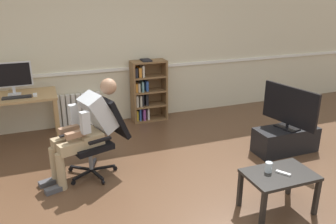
# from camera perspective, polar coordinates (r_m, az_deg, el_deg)

# --- Properties ---
(ground_plane) EXTENTS (18.00, 18.00, 0.00)m
(ground_plane) POSITION_cam_1_polar(r_m,az_deg,el_deg) (4.02, 2.34, -13.61)
(ground_plane) COLOR brown
(back_wall) EXTENTS (12.00, 0.13, 2.70)m
(back_wall) POSITION_cam_1_polar(r_m,az_deg,el_deg) (5.95, -7.63, 11.26)
(back_wall) COLOR beige
(back_wall) RESTS_ON ground_plane
(computer_desk) EXTENTS (1.10, 0.67, 0.76)m
(computer_desk) POSITION_cam_1_polar(r_m,az_deg,el_deg) (5.48, -23.72, 1.41)
(computer_desk) COLOR tan
(computer_desk) RESTS_ON ground_plane
(imac_monitor) EXTENTS (0.55, 0.14, 0.48)m
(imac_monitor) POSITION_cam_1_polar(r_m,az_deg,el_deg) (5.45, -24.57, 5.49)
(imac_monitor) COLOR silver
(imac_monitor) RESTS_ON computer_desk
(keyboard) EXTENTS (0.39, 0.12, 0.02)m
(keyboard) POSITION_cam_1_polar(r_m,az_deg,el_deg) (5.31, -23.85, 2.25)
(keyboard) COLOR black
(keyboard) RESTS_ON computer_desk
(computer_mouse) EXTENTS (0.06, 0.10, 0.03)m
(computer_mouse) POSITION_cam_1_polar(r_m,az_deg,el_deg) (5.31, -21.27, 2.69)
(computer_mouse) COLOR white
(computer_mouse) RESTS_ON computer_desk
(bookshelf) EXTENTS (0.61, 0.29, 1.09)m
(bookshelf) POSITION_cam_1_polar(r_m,az_deg,el_deg) (6.01, -3.62, 3.48)
(bookshelf) COLOR brown
(bookshelf) RESTS_ON ground_plane
(radiator) EXTENTS (0.73, 0.08, 0.57)m
(radiator) POSITION_cam_1_polar(r_m,az_deg,el_deg) (5.96, -14.57, 0.30)
(radiator) COLOR white
(radiator) RESTS_ON ground_plane
(office_chair) EXTENTS (0.81, 0.67, 0.97)m
(office_chair) POSITION_cam_1_polar(r_m,az_deg,el_deg) (4.34, -11.25, -3.50)
(office_chair) COLOR black
(office_chair) RESTS_ON ground_plane
(person_seated) EXTENTS (1.04, 0.60, 1.20)m
(person_seated) POSITION_cam_1_polar(r_m,az_deg,el_deg) (4.23, -13.42, -2.52)
(person_seated) COLOR tan
(person_seated) RESTS_ON ground_plane
(tv_stand) EXTENTS (0.91, 0.38, 0.36)m
(tv_stand) POSITION_cam_1_polar(r_m,az_deg,el_deg) (5.19, 18.96, -4.39)
(tv_stand) COLOR black
(tv_stand) RESTS_ON ground_plane
(tv_screen) EXTENTS (0.26, 0.87, 0.60)m
(tv_screen) POSITION_cam_1_polar(r_m,az_deg,el_deg) (5.02, 19.59, 0.79)
(tv_screen) COLOR black
(tv_screen) RESTS_ON tv_stand
(coffee_table) EXTENTS (0.71, 0.47, 0.44)m
(coffee_table) POSITION_cam_1_polar(r_m,az_deg,el_deg) (3.77, 18.03, -10.55)
(coffee_table) COLOR black
(coffee_table) RESTS_ON ground_plane
(drinking_glass) EXTENTS (0.07, 0.07, 0.11)m
(drinking_glass) POSITION_cam_1_polar(r_m,az_deg,el_deg) (3.70, 16.40, -8.80)
(drinking_glass) COLOR silver
(drinking_glass) RESTS_ON coffee_table
(spare_remote) EXTENTS (0.11, 0.15, 0.02)m
(spare_remote) POSITION_cam_1_polar(r_m,az_deg,el_deg) (3.73, 18.64, -9.61)
(spare_remote) COLOR white
(spare_remote) RESTS_ON coffee_table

